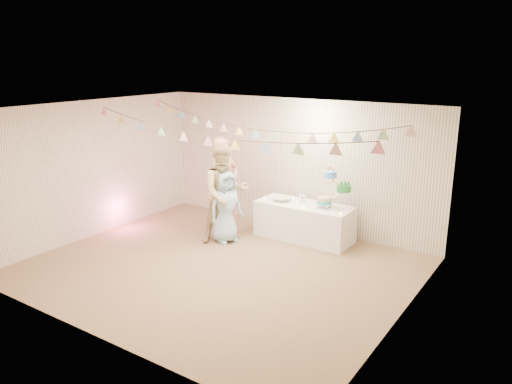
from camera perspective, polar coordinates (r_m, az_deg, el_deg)
The scene contains 23 objects.
floor at distance 8.36m, azimuth -4.23°, elevation -8.64°, with size 6.00×6.00×0.00m, color brown.
ceiling at distance 7.68m, azimuth -4.62°, elevation 9.37°, with size 6.00×6.00×0.00m, color white.
back_wall at distance 9.95m, azimuth 4.48°, elevation 3.17°, with size 6.00×6.00×0.00m, color silver.
front_wall at distance 6.25m, azimuth -18.72°, elevation -5.09°, with size 6.00×6.00×0.00m, color silver.
left_wall at distance 10.01m, azimuth -18.10°, elevation 2.51°, with size 5.00×5.00×0.00m, color silver.
right_wall at distance 6.59m, azimuth 16.68°, elevation -3.87°, with size 5.00×5.00×0.00m, color silver.
table at distance 9.53m, azimuth 5.52°, elevation -3.37°, with size 1.84×0.74×0.69m, color white.
cake_stand at distance 9.12m, azimuth 8.83°, elevation 0.66°, with size 0.64×0.38×0.72m, color silver, non-canonical shape.
cake_bottom at distance 9.20m, azimuth 7.76°, elevation -0.92°, with size 0.31×0.31×0.15m, color #2AA6C4, non-canonical shape.
cake_middle at distance 9.13m, azimuth 10.09°, elevation 0.61°, with size 0.27×0.27×0.22m, color #1A7A29, non-canonical shape.
cake_top_tier at distance 9.06m, azimuth 8.47°, elevation 2.31°, with size 0.25×0.25×0.19m, color #4997E6, non-canonical shape.
platter at distance 9.58m, azimuth 2.99°, elevation -0.62°, with size 0.37×0.37×0.02m, color white.
posy at distance 9.46m, azimuth 5.33°, elevation -0.40°, with size 0.15×0.15×0.17m, color white, non-canonical shape.
person_adult_a at distance 9.72m, azimuth -3.64°, elevation 0.76°, with size 0.69×0.45×1.90m, color tan.
person_adult_b at distance 9.24m, azimuth -3.57°, elevation -0.14°, with size 0.90×0.71×1.86m, color tan.
person_child at distance 9.27m, azimuth -3.47°, elevation -1.68°, with size 0.66×0.43×1.36m, color #96BFD5.
bunting_back at distance 8.59m, azimuth -0.00°, elevation 8.38°, with size 5.60×1.10×0.40m, color pink, non-canonical shape.
bunting_front at distance 7.56m, azimuth -5.52°, elevation 7.12°, with size 5.60×0.90×0.36m, color #72A5E5, non-canonical shape.
tealight_0 at distance 9.68m, azimuth 0.98°, elevation -0.76°, with size 0.04×0.04×0.03m, color #FFD88C.
tealight_1 at distance 9.73m, azimuth 4.26°, elevation -0.72°, with size 0.04×0.04×0.03m, color #FFD88C.
tealight_2 at distance 9.19m, azimuth 5.47°, elevation -1.73°, with size 0.04×0.04×0.03m, color #FFD88C.
tealight_3 at distance 9.46m, azimuth 8.07°, elevation -1.31°, with size 0.04×0.04×0.03m, color #FFD88C.
tealight_4 at distance 8.93m, azimuth 9.66°, elevation -2.40°, with size 0.04×0.04×0.03m, color #FFD88C.
Camera 1 is at (4.73, -6.00, 3.40)m, focal length 35.00 mm.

